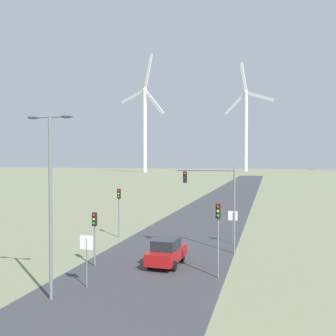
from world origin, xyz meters
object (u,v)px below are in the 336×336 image
Objects in this scene: stop_sign_near at (87,251)px; traffic_light_post_near_left at (94,227)px; traffic_light_mast_overhead at (215,192)px; car_approaching at (167,252)px; wind_turbine_far_left at (145,121)px; traffic_light_post_mid_left at (119,202)px; streetlamp at (50,184)px; stop_sign_far at (233,221)px; traffic_light_post_near_right at (218,224)px; wind_turbine_left at (246,123)px.

traffic_light_post_near_left reaches higher than stop_sign_near.
car_approaching is (-2.65, -4.60, -3.77)m from traffic_light_mast_overhead.
traffic_light_post_near_left is at bearing -73.15° from wind_turbine_far_left.
stop_sign_near is 0.65× the size of traffic_light_post_mid_left.
stop_sign_near is (0.91, 2.23, -3.88)m from streetlamp.
traffic_light_post_mid_left reaches higher than car_approaching.
wind_turbine_far_left reaches higher than stop_sign_far.
traffic_light_post_near_left is at bearing -77.99° from traffic_light_post_mid_left.
traffic_light_post_near_right reaches higher than car_approaching.
wind_turbine_left reaches higher than car_approaching.
streetlamp is at bearing -112.22° from stop_sign_near.
traffic_light_post_near_right is at bearing -90.04° from stop_sign_far.
traffic_light_post_mid_left is (-10.42, 10.04, -0.02)m from traffic_light_post_near_right.
traffic_light_post_near_right is 4.83m from car_approaching.
traffic_light_post_mid_left is 0.07× the size of wind_turbine_far_left.
car_approaching is at bearing 62.35° from streetlamp.
traffic_light_post_near_right is 220.42m from wind_turbine_left.
wind_turbine_far_left reaches higher than traffic_light_mast_overhead.
traffic_light_post_mid_left is at bearing 159.30° from traffic_light_mast_overhead.
stop_sign_near is 12.04m from traffic_light_mast_overhead.
traffic_light_post_mid_left is (-2.58, 15.95, -2.66)m from streetlamp.
traffic_light_post_near_right is 0.68× the size of traffic_light_mast_overhead.
stop_sign_near is 1.06× the size of stop_sign_far.
traffic_light_mast_overhead is 0.10× the size of wind_turbine_left.
traffic_light_post_near_right is at bearing 36.99° from streetlamp.
car_approaching is (3.19, 5.60, -1.15)m from stop_sign_near.
traffic_light_mast_overhead is at bearing -107.30° from stop_sign_far.
stop_sign_near is at bearing -116.84° from stop_sign_far.
wind_turbine_left is at bearing 29.07° from wind_turbine_far_left.
stop_sign_far is 0.42× the size of traffic_light_mast_overhead.
car_approaching is at bearing 60.32° from stop_sign_near.
stop_sign_far is 10.12m from traffic_light_post_near_right.
traffic_light_mast_overhead is at bearing 39.74° from traffic_light_post_near_left.
traffic_light_post_near_left is at bearing 109.35° from stop_sign_near.
stop_sign_near is at bearing 67.78° from streetlamp.
wind_turbine_left is at bearing 92.61° from traffic_light_mast_overhead.
wind_turbine_left is at bearing 91.86° from car_approaching.
traffic_light_mast_overhead is at bearing -87.39° from wind_turbine_left.
wind_turbine_left is (-9.68, 212.11, 24.52)m from traffic_light_mast_overhead.
car_approaching is (4.10, 7.82, -5.03)m from streetlamp.
wind_turbine_left reaches higher than wind_turbine_far_left.
stop_sign_far is at bearing -69.89° from wind_turbine_far_left.
wind_turbine_far_left is at bearing 110.11° from stop_sign_far.
traffic_light_post_mid_left is at bearing 136.07° from traffic_light_post_near_right.
traffic_light_post_near_right is at bearing -70.88° from wind_turbine_far_left.
wind_turbine_far_left reaches higher than traffic_light_post_near_left.
traffic_light_post_near_left is at bearing 94.86° from streetlamp.
stop_sign_near is 0.70× the size of car_approaching.
streetlamp reaches higher than traffic_light_post_mid_left.
traffic_light_mast_overhead reaches higher than stop_sign_near.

